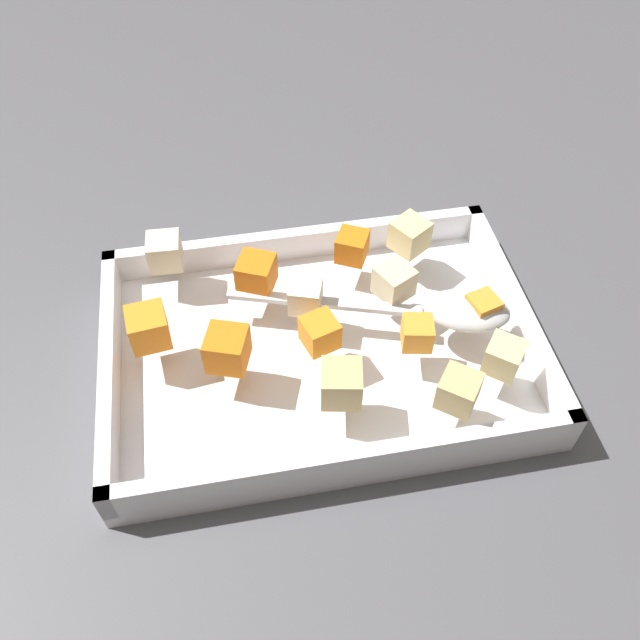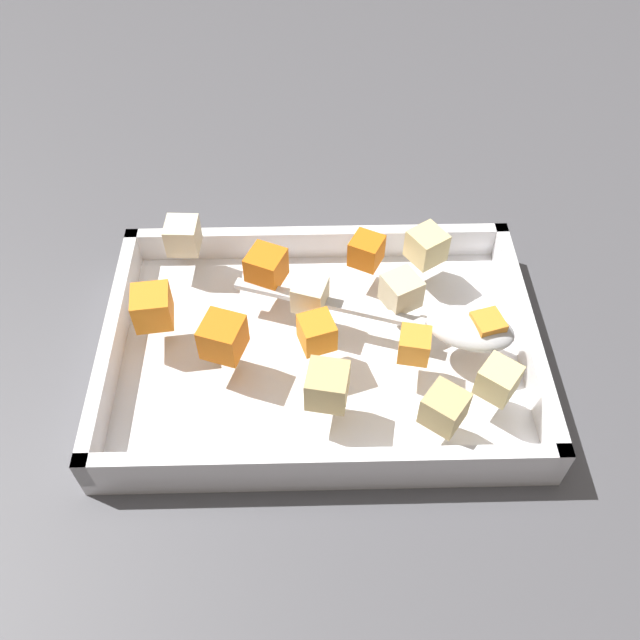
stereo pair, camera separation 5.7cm
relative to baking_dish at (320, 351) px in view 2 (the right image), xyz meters
name	(u,v)px [view 2 (the right image)]	position (x,y,z in m)	size (l,w,h in m)	color
ground_plane	(339,354)	(0.02, 0.01, -0.01)	(4.00, 4.00, 0.00)	#4C4C51
baking_dish	(320,351)	(0.00, 0.00, 0.00)	(0.37, 0.26, 0.05)	silver
carrot_chunk_corner_sw	(223,337)	(-0.08, -0.02, 0.05)	(0.03, 0.03, 0.03)	orange
carrot_chunk_heap_top	(366,251)	(0.04, 0.08, 0.05)	(0.03, 0.03, 0.03)	orange
carrot_chunk_mid_right	(317,332)	(0.00, -0.02, 0.05)	(0.03, 0.03, 0.03)	orange
carrot_chunk_center	(266,267)	(-0.05, 0.06, 0.05)	(0.03, 0.03, 0.03)	orange
carrot_chunk_far_left	(414,345)	(0.08, -0.03, 0.05)	(0.03, 0.03, 0.03)	orange
carrot_chunk_heap_side	(486,328)	(0.14, -0.01, 0.05)	(0.02, 0.02, 0.02)	orange
carrot_chunk_corner_se	(152,307)	(-0.14, 0.01, 0.05)	(0.03, 0.03, 0.03)	orange
potato_chunk_near_right	(183,236)	(-0.13, 0.10, 0.05)	(0.03, 0.03, 0.03)	beige
potato_chunk_near_left	(427,246)	(0.10, 0.08, 0.05)	(0.03, 0.03, 0.03)	#E0CC89
potato_chunk_corner_nw	(327,385)	(0.00, -0.07, 0.05)	(0.03, 0.03, 0.03)	tan
potato_chunk_far_right	(310,294)	(-0.01, 0.03, 0.05)	(0.03, 0.03, 0.03)	beige
potato_chunk_near_spoon	(444,408)	(0.09, -0.09, 0.05)	(0.03, 0.03, 0.03)	tan
potato_chunk_mid_left	(498,380)	(0.14, -0.07, 0.05)	(0.03, 0.03, 0.03)	#E0CC89
potato_chunk_back_center	(401,291)	(0.07, 0.03, 0.05)	(0.03, 0.03, 0.03)	beige
serving_spoon	(453,325)	(0.11, -0.01, 0.04)	(0.24, 0.10, 0.02)	silver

